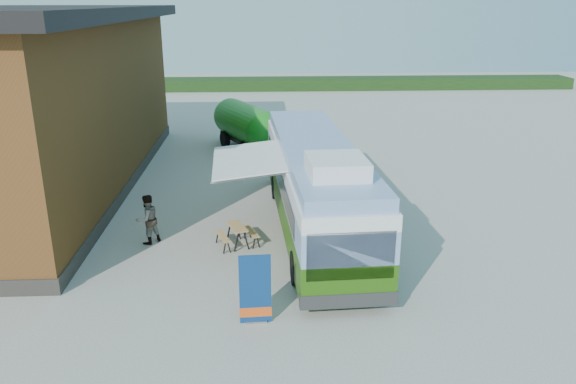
{
  "coord_description": "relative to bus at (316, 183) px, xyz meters",
  "views": [
    {
      "loc": [
        -0.87,
        -14.08,
        7.7
      ],
      "look_at": [
        0.06,
        4.4,
        1.4
      ],
      "focal_mm": 35.0,
      "sensor_mm": 36.0,
      "label": 1
    }
  ],
  "objects": [
    {
      "name": "ground",
      "position": [
        -1.03,
        -4.27,
        -1.75
      ],
      "size": [
        100.0,
        100.0,
        0.0
      ],
      "primitive_type": "plane",
      "color": "#BCB7AD",
      "rests_on": "ground"
    },
    {
      "name": "barn",
      "position": [
        -11.53,
        5.73,
        1.84
      ],
      "size": [
        9.6,
        21.2,
        7.5
      ],
      "color": "brown",
      "rests_on": "ground"
    },
    {
      "name": "hedge",
      "position": [
        6.97,
        33.73,
        -1.25
      ],
      "size": [
        40.0,
        3.0,
        1.0
      ],
      "primitive_type": "cube",
      "color": "#264419",
      "rests_on": "ground"
    },
    {
      "name": "bus",
      "position": [
        0.0,
        0.0,
        0.0
      ],
      "size": [
        3.13,
        12.06,
        3.67
      ],
      "rotation": [
        0.0,
        0.0,
        0.05
      ],
      "color": "#376D12",
      "rests_on": "ground"
    },
    {
      "name": "awning",
      "position": [
        -2.03,
        -0.18,
        0.92
      ],
      "size": [
        2.83,
        4.34,
        0.52
      ],
      "rotation": [
        0.0,
        0.0,
        0.05
      ],
      "color": "white",
      "rests_on": "ground"
    },
    {
      "name": "banner",
      "position": [
        -2.09,
        -5.95,
        -0.99
      ],
      "size": [
        0.81,
        0.21,
        1.87
      ],
      "rotation": [
        0.0,
        0.0,
        0.05
      ],
      "color": "navy",
      "rests_on": "ground"
    },
    {
      "name": "picnic_table",
      "position": [
        -2.71,
        -1.18,
        -1.23
      ],
      "size": [
        1.51,
        1.43,
        0.7
      ],
      "rotation": [
        0.0,
        0.0,
        0.33
      ],
      "color": "tan",
      "rests_on": "ground"
    },
    {
      "name": "person_a",
      "position": [
        -0.83,
        5.43,
        -0.8
      ],
      "size": [
        0.82,
        0.71,
        1.9
      ],
      "primitive_type": "imported",
      "rotation": [
        0.0,
        0.0,
        0.45
      ],
      "color": "#999999",
      "rests_on": "ground"
    },
    {
      "name": "person_b",
      "position": [
        -5.68,
        -0.81,
        -0.91
      ],
      "size": [
        1.04,
        1.03,
        1.69
      ],
      "primitive_type": "imported",
      "rotation": [
        0.0,
        0.0,
        -2.39
      ],
      "color": "#999999",
      "rests_on": "ground"
    },
    {
      "name": "slurry_tanker",
      "position": [
        -2.59,
        11.31,
        -0.3
      ],
      "size": [
        3.88,
        6.35,
        2.52
      ],
      "rotation": [
        0.0,
        0.0,
        0.43
      ],
      "color": "#167B19",
      "rests_on": "ground"
    }
  ]
}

